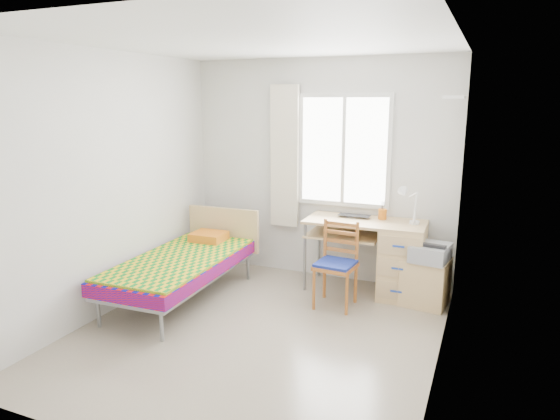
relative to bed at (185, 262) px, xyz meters
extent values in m
plane|color=#BCAD93|center=(1.08, -0.46, -0.41)|extent=(3.50, 3.50, 0.00)
plane|color=white|center=(1.08, -0.46, 2.19)|extent=(3.50, 3.50, 0.00)
plane|color=silver|center=(1.08, 1.29, 0.89)|extent=(3.20, 0.00, 3.20)
plane|color=silver|center=(-0.52, -0.46, 0.89)|extent=(0.00, 3.50, 3.50)
plane|color=silver|center=(2.68, -0.46, 0.89)|extent=(0.00, 3.50, 3.50)
cube|color=white|center=(1.38, 1.27, 1.14)|extent=(1.10, 0.04, 1.30)
cube|color=white|center=(1.38, 1.26, 1.14)|extent=(1.00, 0.02, 1.20)
cube|color=white|center=(1.38, 1.26, 1.14)|extent=(0.04, 0.02, 1.20)
cube|color=#EFE1C5|center=(0.66, 1.22, 1.04)|extent=(0.35, 0.05, 1.70)
cube|color=white|center=(2.57, 0.94, 1.74)|extent=(0.20, 0.32, 0.03)
cube|color=gray|center=(0.00, -0.07, -0.08)|extent=(0.92, 1.94, 0.06)
cube|color=red|center=(0.00, -0.07, 0.00)|extent=(0.96, 1.97, 0.13)
cube|color=gold|center=(0.00, -0.09, 0.07)|extent=(0.94, 1.85, 0.03)
cube|color=tan|center=(0.00, 0.86, 0.17)|extent=(0.93, 0.08, 0.53)
cube|color=orange|center=(-0.05, 0.59, 0.13)|extent=(0.39, 0.34, 0.10)
cylinder|color=gray|center=(-0.36, -0.93, -0.25)|extent=(0.04, 0.04, 0.31)
cylinder|color=gray|center=(0.36, 0.79, -0.25)|extent=(0.04, 0.04, 0.31)
cube|color=tan|center=(1.73, 0.98, 0.40)|extent=(1.33, 0.64, 0.03)
cube|color=#DBB370|center=(2.15, 0.98, -0.01)|extent=(0.47, 0.59, 0.79)
cube|color=#DBB370|center=(1.49, 0.98, 0.23)|extent=(0.82, 0.58, 0.02)
cylinder|color=gray|center=(1.11, 0.73, -0.01)|extent=(0.03, 0.03, 0.79)
cylinder|color=gray|center=(1.11, 1.23, -0.01)|extent=(0.03, 0.03, 0.79)
cube|color=#A85420|center=(1.56, 0.43, 0.03)|extent=(0.42, 0.42, 0.04)
cube|color=navy|center=(1.56, 0.43, 0.06)|extent=(0.40, 0.40, 0.04)
cube|color=#A85420|center=(1.56, 0.61, 0.30)|extent=(0.35, 0.06, 0.39)
cylinder|color=#A85420|center=(1.39, 0.26, -0.19)|extent=(0.03, 0.03, 0.44)
cylinder|color=#A85420|center=(1.74, 0.61, 0.04)|extent=(0.04, 0.04, 0.89)
cube|color=#DBB370|center=(2.42, 0.85, -0.16)|extent=(0.51, 0.47, 0.50)
cube|color=tan|center=(2.19, 0.85, -0.04)|extent=(0.06, 0.37, 0.18)
cube|color=tan|center=(2.19, 0.85, -0.25)|extent=(0.06, 0.37, 0.18)
cube|color=#A6A8AE|center=(2.46, 0.82, 0.18)|extent=(0.41, 0.46, 0.17)
cube|color=black|center=(2.46, 0.82, 0.26)|extent=(0.33, 0.37, 0.02)
imported|color=black|center=(1.57, 1.03, 0.42)|extent=(0.36, 0.24, 0.03)
cylinder|color=orange|center=(1.89, 1.12, 0.47)|extent=(0.11, 0.11, 0.12)
cylinder|color=white|center=(2.25, 1.04, 0.43)|extent=(0.11, 0.11, 0.03)
cylinder|color=white|center=(2.25, 1.04, 0.59)|extent=(0.02, 0.13, 0.30)
cylinder|color=white|center=(2.23, 0.96, 0.74)|extent=(0.14, 0.26, 0.12)
cone|color=white|center=(2.15, 0.86, 0.77)|extent=(0.16, 0.17, 0.14)
imported|color=gray|center=(1.56, 0.97, 0.18)|extent=(0.20, 0.26, 0.02)
camera|label=1|loc=(2.96, -4.31, 1.72)|focal=32.00mm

